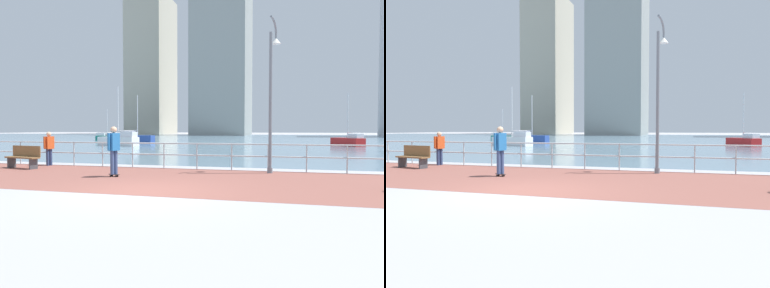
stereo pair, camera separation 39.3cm
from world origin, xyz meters
The scene contains 14 objects.
ground centered at (0.00, 40.00, 0.00)m, with size 220.00×220.00×0.00m, color #9E9EA3.
brick_paving centered at (0.00, 2.49, 0.00)m, with size 28.00×6.09×0.01m, color brown.
harbor_water centered at (0.00, 50.53, 0.00)m, with size 180.00×88.00×0.00m, color slate.
waterfront_railing centered at (0.00, 5.53, 0.73)m, with size 25.25×0.06×1.05m.
lamppost centered at (2.95, 5.08, 3.14)m, with size 0.43×0.80×5.68m.
skateboarder centered at (-2.11, 2.51, 1.02)m, with size 0.41×0.55×1.69m.
bystander centered at (-6.61, 5.18, 0.86)m, with size 0.32×0.55×1.48m.
park_bench centered at (-6.90, 3.93, 0.48)m, with size 1.65×0.74×0.92m.
sailboat_white centered at (-12.04, 22.91, 0.53)m, with size 4.13×1.95×5.57m.
sailboat_ivory centered at (-14.02, 31.33, 0.53)m, with size 4.03×1.49×5.56m.
sailboat_teal centered at (8.74, 28.31, 0.47)m, with size 2.78×3.58×4.96m.
sailboat_yellow centered at (-20.97, 36.97, 0.41)m, with size 3.23×1.71×4.34m.
tower_glass centered at (-14.03, 86.07, 22.34)m, with size 13.73×16.44×46.35m.
tower_slate centered at (-39.11, 100.23, 21.43)m, with size 11.25×17.50×44.52m.
Camera 2 is at (4.05, -8.59, 1.62)m, focal length 34.45 mm.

